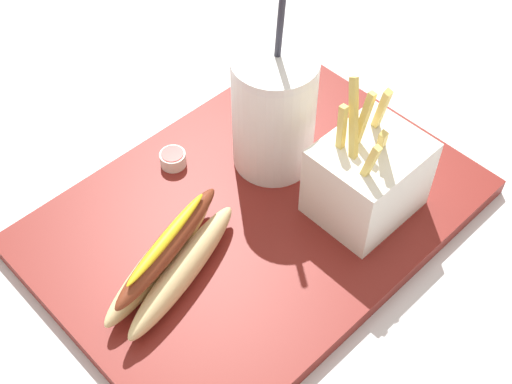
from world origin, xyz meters
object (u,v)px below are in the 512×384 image
Objects in this scene: fries_basket at (368,177)px; ketchup_cup_1 at (375,124)px; ketchup_cup_2 at (173,158)px; hot_dog_1 at (171,260)px; soda_cup at (274,112)px.

ketchup_cup_1 is at bearing 33.94° from fries_basket.
ketchup_cup_1 reaches higher than ketchup_cup_2.
ketchup_cup_1 is at bearing -31.04° from ketchup_cup_2.
fries_basket reaches higher than hot_dog_1.
soda_cup is at bearing -39.43° from ketchup_cup_2.
ketchup_cup_1 is 0.25m from ketchup_cup_2.
soda_cup is 0.20m from hot_dog_1.
hot_dog_1 is 6.22× the size of ketchup_cup_2.
hot_dog_1 is (-0.19, -0.04, -0.05)m from soda_cup.
soda_cup is 0.15m from ketchup_cup_1.
ketchup_cup_1 is (0.31, -0.01, -0.01)m from hot_dog_1.
soda_cup is 0.12m from fries_basket.
fries_basket is at bearing -20.20° from hot_dog_1.
fries_basket is at bearing -80.31° from soda_cup.
hot_dog_1 reaches higher than ketchup_cup_2.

